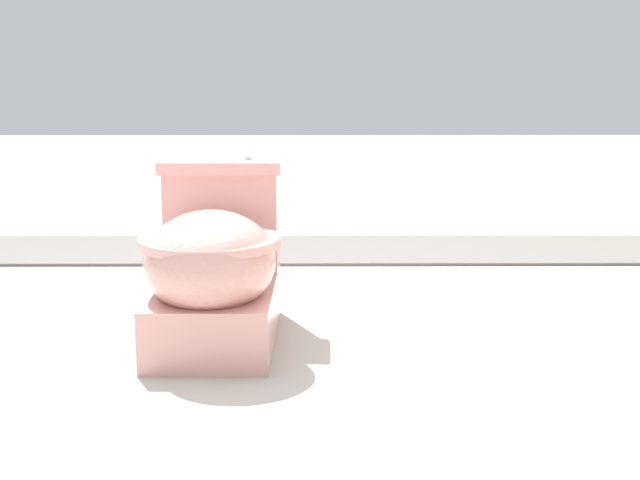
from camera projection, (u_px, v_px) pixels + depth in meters
name	position (u px, v px, depth m)	size (l,w,h in m)	color
ground_plane	(201.00, 343.00, 2.57)	(14.00, 14.00, 0.00)	#B7B2A8
gravel_strip	(355.00, 250.00, 3.79)	(0.56, 8.00, 0.01)	#605B56
toilet	(215.00, 268.00, 2.54)	(0.64, 0.40, 0.52)	#E09E93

